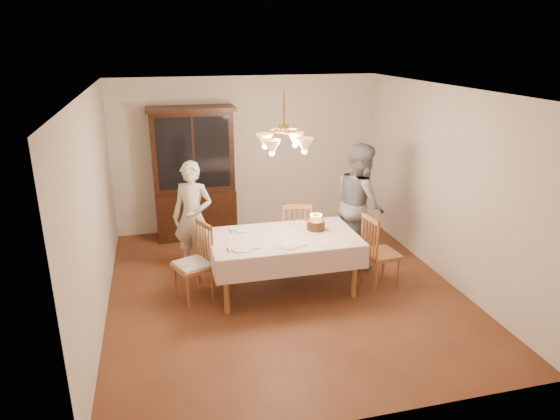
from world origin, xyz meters
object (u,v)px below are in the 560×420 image
object	(u,v)px
dining_table	(284,242)
china_hutch	(194,176)
elderly_woman	(193,217)
chair_far_side	(296,237)
birthday_cake	(316,226)

from	to	relation	value
dining_table	china_hutch	size ratio (longest dim) A/B	0.88
china_hutch	elderly_woman	distance (m)	1.38
china_hutch	chair_far_side	size ratio (longest dim) A/B	2.16
china_hutch	birthday_cake	bearing A→B (deg)	-57.00
china_hutch	elderly_woman	world-z (taller)	china_hutch
chair_far_side	elderly_woman	distance (m)	1.51
elderly_woman	birthday_cake	bearing A→B (deg)	-0.62
dining_table	chair_far_side	distance (m)	0.81
dining_table	birthday_cake	world-z (taller)	birthday_cake
dining_table	birthday_cake	distance (m)	0.49
dining_table	chair_far_side	size ratio (longest dim) A/B	1.90
china_hutch	elderly_woman	size ratio (longest dim) A/B	1.36
birthday_cake	chair_far_side	bearing A→B (deg)	99.64
china_hutch	chair_far_side	world-z (taller)	china_hutch
chair_far_side	elderly_woman	world-z (taller)	elderly_woman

